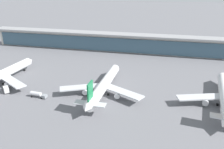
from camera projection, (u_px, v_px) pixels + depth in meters
name	position (u px, v px, depth m)	size (l,w,h in m)	color
ground_plane	(107.00, 96.00, 117.31)	(1200.00, 1200.00, 0.00)	slate
airliner_left_stand	(0.00, 75.00, 130.04)	(43.42, 56.66, 15.08)	white
airliner_centre_stand	(104.00, 85.00, 117.66)	(43.56, 56.53, 15.08)	white
service_truck_near_nose_white	(6.00, 89.00, 120.64)	(6.70, 6.87, 3.10)	silver
service_truck_under_wing_grey	(38.00, 94.00, 115.05)	(8.75, 3.06, 2.95)	gray
terminal_building	(131.00, 43.00, 186.14)	(242.53, 12.80, 15.20)	beige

